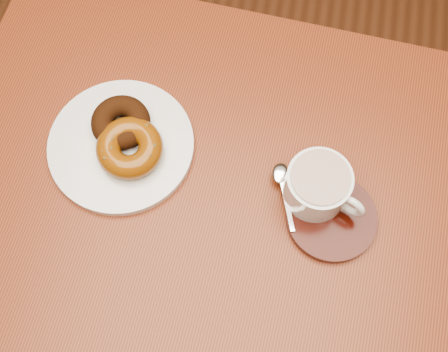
% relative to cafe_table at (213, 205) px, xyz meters
% --- Properties ---
extents(ground, '(6.00, 6.00, 0.00)m').
position_rel_cafe_table_xyz_m(ground, '(-0.16, 0.28, -0.66)').
color(ground, brown).
rests_on(ground, ground).
extents(cafe_table, '(0.88, 0.68, 0.79)m').
position_rel_cafe_table_xyz_m(cafe_table, '(0.00, 0.00, 0.00)').
color(cafe_table, brown).
rests_on(cafe_table, ground).
extents(donut_plate, '(0.28, 0.28, 0.01)m').
position_rel_cafe_table_xyz_m(donut_plate, '(-0.15, 0.03, 0.13)').
color(donut_plate, silver).
rests_on(donut_plate, cafe_table).
extents(donut_cinnamon, '(0.10, 0.10, 0.03)m').
position_rel_cafe_table_xyz_m(donut_cinnamon, '(-0.15, 0.05, 0.16)').
color(donut_cinnamon, black).
rests_on(donut_cinnamon, donut_plate).
extents(donut_caramel, '(0.13, 0.13, 0.04)m').
position_rel_cafe_table_xyz_m(donut_caramel, '(-0.13, 0.01, 0.16)').
color(donut_caramel, brown).
rests_on(donut_caramel, donut_plate).
extents(saucer, '(0.16, 0.16, 0.01)m').
position_rel_cafe_table_xyz_m(saucer, '(0.19, -0.03, 0.13)').
color(saucer, '#350D07').
rests_on(saucer, cafe_table).
extents(coffee_cup, '(0.12, 0.09, 0.07)m').
position_rel_cafe_table_xyz_m(coffee_cup, '(0.16, -0.00, 0.17)').
color(coffee_cup, silver).
rests_on(coffee_cup, saucer).
extents(teaspoon, '(0.05, 0.10, 0.01)m').
position_rel_cafe_table_xyz_m(teaspoon, '(0.11, 0.01, 0.14)').
color(teaspoon, silver).
rests_on(teaspoon, saucer).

